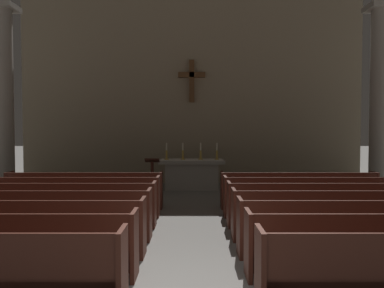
{
  "coord_description": "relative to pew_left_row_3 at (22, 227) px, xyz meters",
  "views": [
    {
      "loc": [
        0.01,
        -4.54,
        2.1
      ],
      "look_at": [
        0.0,
        7.55,
        1.59
      ],
      "focal_mm": 37.56,
      "sensor_mm": 36.0,
      "label": 1
    }
  ],
  "objects": [
    {
      "name": "candlestick_inner_right",
      "position": [
        3.06,
        7.07,
        0.71
      ],
      "size": [
        0.16,
        0.16,
        0.56
      ],
      "color": "#B79338",
      "rests_on": "altar"
    },
    {
      "name": "altar",
      "position": [
        2.76,
        7.07,
        0.06
      ],
      "size": [
        2.2,
        0.9,
        1.01
      ],
      "color": "#A8A399",
      "rests_on": "ground"
    },
    {
      "name": "pew_left_row_5",
      "position": [
        0.0,
        1.94,
        0.0
      ],
      "size": [
        4.0,
        0.5,
        0.95
      ],
      "color": "#4C2319",
      "rests_on": "ground"
    },
    {
      "name": "pew_right_row_5",
      "position": [
        5.52,
        1.94,
        0.0
      ],
      "size": [
        4.0,
        0.5,
        0.95
      ],
      "color": "#4C2319",
      "rests_on": "ground"
    },
    {
      "name": "pew_right_row_6",
      "position": [
        5.52,
        2.91,
        0.0
      ],
      "size": [
        4.0,
        0.5,
        0.95
      ],
      "color": "#4C2319",
      "rests_on": "ground"
    },
    {
      "name": "pew_left_row_4",
      "position": [
        0.0,
        0.97,
        0.0
      ],
      "size": [
        4.0,
        0.5,
        0.95
      ],
      "color": "#4C2319",
      "rests_on": "ground"
    },
    {
      "name": "pew_left_row_6",
      "position": [
        0.0,
        2.91,
        0.0
      ],
      "size": [
        4.0,
        0.5,
        0.95
      ],
      "color": "#4C2319",
      "rests_on": "ground"
    },
    {
      "name": "column_left_second",
      "position": [
        -3.09,
        6.05,
        2.37
      ],
      "size": [
        0.9,
        0.9,
        5.87
      ],
      "color": "#9E998E",
      "rests_on": "ground"
    },
    {
      "name": "candlestick_outer_left",
      "position": [
        1.91,
        7.07,
        0.71
      ],
      "size": [
        0.16,
        0.16,
        0.56
      ],
      "color": "#B79338",
      "rests_on": "altar"
    },
    {
      "name": "candlestick_inner_left",
      "position": [
        2.46,
        7.07,
        0.71
      ],
      "size": [
        0.16,
        0.16,
        0.56
      ],
      "color": "#B79338",
      "rests_on": "altar"
    },
    {
      "name": "pew_left_row_3",
      "position": [
        0.0,
        0.0,
        0.0
      ],
      "size": [
        4.0,
        0.5,
        0.95
      ],
      "color": "#4C2319",
      "rests_on": "ground"
    },
    {
      "name": "pew_left_row_7",
      "position": [
        0.0,
        3.88,
        0.0
      ],
      "size": [
        4.0,
        0.5,
        0.95
      ],
      "color": "#4C2319",
      "rests_on": "ground"
    },
    {
      "name": "pew_right_row_7",
      "position": [
        5.52,
        3.88,
        0.0
      ],
      "size": [
        4.0,
        0.5,
        0.95
      ],
      "color": "#4C2319",
      "rests_on": "ground"
    },
    {
      "name": "candlestick_outer_right",
      "position": [
        3.61,
        7.07,
        0.71
      ],
      "size": [
        0.16,
        0.16,
        0.56
      ],
      "color": "#B79338",
      "rests_on": "altar"
    },
    {
      "name": "lectern",
      "position": [
        1.54,
        5.87,
        0.07
      ],
      "size": [
        0.44,
        0.36,
        1.15
      ],
      "color": "#4C2319",
      "rests_on": "ground"
    },
    {
      "name": "column_right_second",
      "position": [
        8.61,
        6.05,
        2.37
      ],
      "size": [
        0.9,
        0.9,
        5.87
      ],
      "color": "#9E998E",
      "rests_on": "ground"
    },
    {
      "name": "pew_right_row_4",
      "position": [
        5.52,
        0.97,
        0.0
      ],
      "size": [
        4.0,
        0.5,
        0.95
      ],
      "color": "#4C2319",
      "rests_on": "ground"
    },
    {
      "name": "apse_with_cross",
      "position": [
        2.76,
        8.7,
        2.98
      ],
      "size": [
        12.66,
        0.44,
        6.91
      ],
      "color": "gray",
      "rests_on": "ground"
    },
    {
      "name": "pew_right_row_3",
      "position": [
        5.52,
        0.0,
        0.0
      ],
      "size": [
        4.0,
        0.5,
        0.95
      ],
      "color": "#4C2319",
      "rests_on": "ground"
    }
  ]
}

